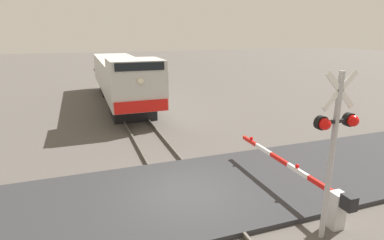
# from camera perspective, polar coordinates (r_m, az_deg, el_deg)

# --- Properties ---
(ground_plane) EXTENTS (160.00, 160.00, 0.00)m
(ground_plane) POSITION_cam_1_polar(r_m,az_deg,el_deg) (10.74, -0.96, -13.55)
(ground_plane) COLOR #514C47
(rail_track_left) EXTENTS (0.08, 80.00, 0.15)m
(rail_track_left) POSITION_cam_1_polar(r_m,az_deg,el_deg) (10.52, -4.77, -13.80)
(rail_track_left) COLOR #59544C
(rail_track_left) RESTS_ON ground_plane
(rail_track_right) EXTENTS (0.08, 80.00, 0.15)m
(rail_track_right) POSITION_cam_1_polar(r_m,az_deg,el_deg) (10.93, 2.69, -12.57)
(rail_track_right) COLOR #59544C
(rail_track_right) RESTS_ON ground_plane
(road_surface) EXTENTS (36.00, 5.19, 0.15)m
(road_surface) POSITION_cam_1_polar(r_m,az_deg,el_deg) (10.70, -0.96, -13.19)
(road_surface) COLOR #2D2D30
(road_surface) RESTS_ON ground_plane
(locomotive) EXTENTS (3.05, 15.49, 3.79)m
(locomotive) POSITION_cam_1_polar(r_m,az_deg,el_deg) (24.12, -12.60, 7.55)
(locomotive) COLOR black
(locomotive) RESTS_ON ground_plane
(crossing_signal) EXTENTS (1.18, 0.33, 4.42)m
(crossing_signal) POSITION_cam_1_polar(r_m,az_deg,el_deg) (8.33, 24.47, -3.01)
(crossing_signal) COLOR #ADADB2
(crossing_signal) RESTS_ON ground_plane
(crossing_gate) EXTENTS (0.36, 5.76, 1.18)m
(crossing_gate) POSITION_cam_1_polar(r_m,az_deg,el_deg) (10.16, 21.89, -11.87)
(crossing_gate) COLOR silver
(crossing_gate) RESTS_ON ground_plane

